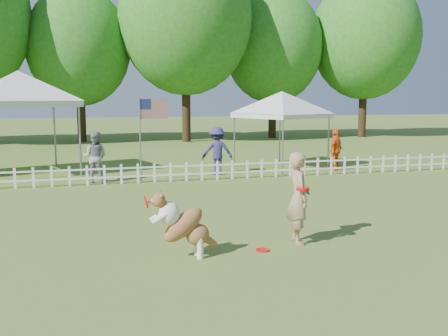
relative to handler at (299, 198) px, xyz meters
name	(u,v)px	position (x,y,z in m)	size (l,w,h in m)	color
ground	(248,244)	(-0.89, 0.15, -0.82)	(120.00, 120.00, 0.00)	#466E22
picket_fence	(178,172)	(-0.89, 7.15, -0.52)	(22.00, 0.08, 0.60)	white
handler	(299,198)	(0.00, 0.00, 0.00)	(0.60, 0.39, 1.65)	#9D815E
dog	(184,225)	(-2.12, -0.31, -0.27)	(1.08, 0.36, 1.12)	brown
frisbee_on_turf	(262,250)	(-0.77, -0.27, -0.81)	(0.24, 0.24, 0.02)	red
canopy_tent_left	(21,124)	(-5.74, 10.02, 0.88)	(3.30, 3.30, 3.41)	silver
canopy_tent_right	(281,131)	(3.36, 9.22, 0.56)	(2.67, 2.67, 2.76)	silver
flag_pole	(140,140)	(-2.02, 7.38, 0.48)	(1.00, 0.10, 2.61)	gray
spectator_a	(95,157)	(-3.38, 7.70, -0.04)	(0.77, 0.60, 1.57)	gray
spectator_b	(217,151)	(0.65, 8.24, -0.02)	(1.04, 0.60, 1.61)	navy
spectator_c	(336,150)	(4.98, 8.05, -0.08)	(0.88, 0.36, 1.49)	orange
tree_center_left	(79,58)	(-3.89, 22.65, 4.08)	(6.00, 6.00, 9.80)	#29631C
tree_center_right	(185,33)	(2.11, 21.15, 5.48)	(7.60, 7.60, 12.60)	#29631C
tree_right	(273,57)	(8.11, 22.65, 4.38)	(6.20, 6.20, 10.40)	#29631C
tree_far_right	(365,50)	(14.11, 21.65, 4.88)	(7.00, 7.00, 11.40)	#29631C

